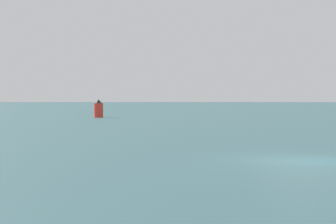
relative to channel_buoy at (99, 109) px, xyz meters
name	(u,v)px	position (x,y,z in m)	size (l,w,h in m)	color
ground_plane	(302,161)	(6.04, -56.37, -1.11)	(4000.00, 4000.00, 0.00)	#386066
distant_headland	(32,91)	(-107.77, 1127.45, 22.60)	(691.51, 207.34, 47.42)	#756B56
channel_buoy	(99,109)	(0.00, 0.00, 0.00)	(1.23, 1.23, 2.45)	red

